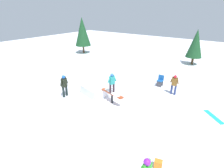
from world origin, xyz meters
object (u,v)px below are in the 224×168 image
object	(u,v)px
bystander_brown	(174,84)
main_rider_on_rail	(112,84)
folding_chair	(160,81)
pine_tree_near	(196,44)
rail_feature	(112,94)
bystander_black	(64,85)
loose_snowboard_cyan	(214,117)
pine_tree_far	(82,32)
backpack_on_snow	(158,164)

from	to	relation	value
bystander_brown	main_rider_on_rail	bearing A→B (deg)	-126.11
folding_chair	pine_tree_near	bearing A→B (deg)	82.49
main_rider_on_rail	folding_chair	world-z (taller)	main_rider_on_rail
rail_feature	bystander_black	bearing A→B (deg)	-147.36
loose_snowboard_cyan	pine_tree_near	world-z (taller)	pine_tree_near
rail_feature	bystander_black	size ratio (longest dim) A/B	1.19
pine_tree_near	bystander_brown	bearing A→B (deg)	-84.97
bystander_black	pine_tree_far	world-z (taller)	pine_tree_far
main_rider_on_rail	pine_tree_far	bearing A→B (deg)	161.57
main_rider_on_rail	pine_tree_near	distance (m)	12.30
backpack_on_snow	pine_tree_far	xyz separation A→B (m)	(-15.85, 11.96, 2.67)
pine_tree_near	pine_tree_far	size ratio (longest dim) A/B	0.80
rail_feature	loose_snowboard_cyan	xyz separation A→B (m)	(5.60, 2.11, -0.59)
main_rider_on_rail	bystander_black	bearing A→B (deg)	-140.08
bystander_black	backpack_on_snow	bearing A→B (deg)	-109.55
bystander_brown	backpack_on_snow	bearing A→B (deg)	-74.54
bystander_brown	pine_tree_near	distance (m)	8.66
rail_feature	folding_chair	xyz separation A→B (m)	(1.44, 4.44, -0.19)
rail_feature	folding_chair	size ratio (longest dim) A/B	2.11
rail_feature	main_rider_on_rail	distance (m)	0.76
bystander_brown	bystander_black	distance (m)	7.61
rail_feature	backpack_on_snow	world-z (taller)	rail_feature
loose_snowboard_cyan	bystander_brown	bearing A→B (deg)	-162.86
main_rider_on_rail	loose_snowboard_cyan	xyz separation A→B (m)	(5.60, 2.11, -1.35)
loose_snowboard_cyan	pine_tree_far	size ratio (longest dim) A/B	0.30
main_rider_on_rail	folding_chair	size ratio (longest dim) A/B	1.61
pine_tree_far	main_rider_on_rail	bearing A→B (deg)	-38.02
rail_feature	bystander_brown	xyz separation A→B (m)	(2.77, 3.59, 0.21)
bystander_brown	loose_snowboard_cyan	size ratio (longest dim) A/B	1.02
main_rider_on_rail	bystander_black	world-z (taller)	main_rider_on_rail
backpack_on_snow	bystander_black	bearing A→B (deg)	150.67
backpack_on_snow	bystander_brown	bearing A→B (deg)	88.29
loose_snowboard_cyan	pine_tree_near	distance (m)	10.85
bystander_black	pine_tree_near	bearing A→B (deg)	-27.24
rail_feature	pine_tree_near	world-z (taller)	pine_tree_near
folding_chair	pine_tree_far	world-z (taller)	pine_tree_far
main_rider_on_rail	folding_chair	bearing A→B (deg)	91.59
folding_chair	pine_tree_far	distance (m)	13.86
pine_tree_far	backpack_on_snow	bearing A→B (deg)	-37.05
bystander_brown	pine_tree_near	xyz separation A→B (m)	(-0.75, 8.51, 1.46)
bystander_black	folding_chair	size ratio (longest dim) A/B	1.77
pine_tree_far	rail_feature	bearing A→B (deg)	-38.02
rail_feature	bystander_brown	bearing A→B (deg)	64.68
main_rider_on_rail	pine_tree_far	xyz separation A→B (m)	(-11.44, 8.94, 1.47)
loose_snowboard_cyan	folding_chair	world-z (taller)	folding_chair
bystander_brown	folding_chair	size ratio (longest dim) A/B	1.65
bystander_brown	loose_snowboard_cyan	bearing A→B (deg)	-26.13
loose_snowboard_cyan	bystander_black	bearing A→B (deg)	-114.72
bystander_brown	pine_tree_far	size ratio (longest dim) A/B	0.31
folding_chair	pine_tree_near	xyz separation A→B (m)	(0.58, 7.66, 1.86)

